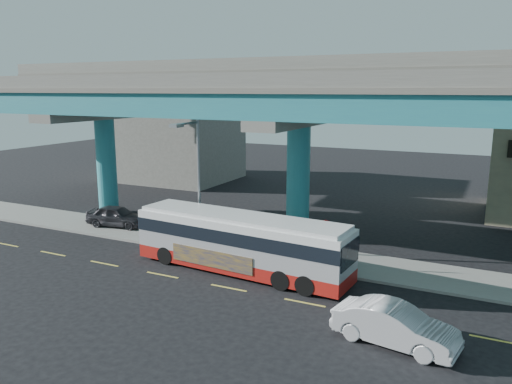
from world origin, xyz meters
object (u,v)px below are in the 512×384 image
at_px(transit_bus, 241,241).
at_px(sedan, 395,325).
at_px(parked_car, 117,216).
at_px(stop_sign, 326,233).
at_px(street_lamp, 193,167).

distance_m(transit_bus, sedan, 9.98).
distance_m(parked_car, stop_sign, 15.94).
bearing_deg(street_lamp, parked_car, 163.85).
xyz_separation_m(transit_bus, sedan, (8.93, -4.36, -0.93)).
relative_size(sedan, street_lamp, 0.64).
height_order(transit_bus, sedan, transit_bus).
bearing_deg(sedan, parked_car, 78.64).
bearing_deg(parked_car, sedan, -121.26).
bearing_deg(parked_car, stop_sign, -105.62).
bearing_deg(sedan, stop_sign, 47.12).
xyz_separation_m(street_lamp, stop_sign, (7.80, 0.74, -3.14)).
relative_size(parked_car, stop_sign, 1.70).
xyz_separation_m(transit_bus, stop_sign, (3.98, 2.18, 0.37)).
bearing_deg(street_lamp, sedan, -24.43).
bearing_deg(sedan, street_lamp, 75.54).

